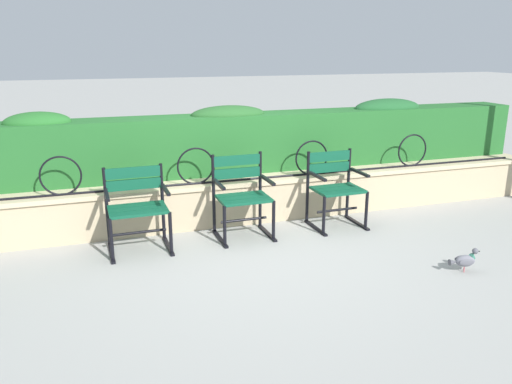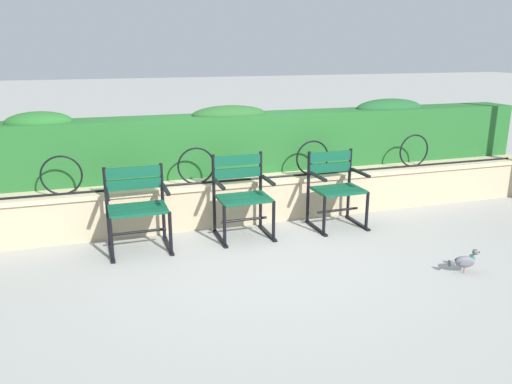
{
  "view_description": "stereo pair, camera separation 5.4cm",
  "coord_description": "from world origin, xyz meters",
  "px_view_note": "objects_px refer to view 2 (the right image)",
  "views": [
    {
      "loc": [
        -1.58,
        -4.67,
        2.0
      ],
      "look_at": [
        0.0,
        0.09,
        0.55
      ],
      "focal_mm": 35.39,
      "sensor_mm": 36.0,
      "label": 1
    },
    {
      "loc": [
        -1.52,
        -4.69,
        2.0
      ],
      "look_at": [
        0.0,
        0.09,
        0.55
      ],
      "focal_mm": 35.39,
      "sensor_mm": 36.0,
      "label": 2
    }
  ],
  "objects_px": {
    "park_chair_left": "(137,205)",
    "pigeon_near_chairs": "(465,261)",
    "park_chair_centre": "(242,194)",
    "park_chair_right": "(336,187)"
  },
  "relations": [
    {
      "from": "park_chair_right",
      "to": "pigeon_near_chairs",
      "type": "bearing_deg",
      "value": -70.12
    },
    {
      "from": "park_chair_centre",
      "to": "pigeon_near_chairs",
      "type": "distance_m",
      "value": 2.31
    },
    {
      "from": "park_chair_left",
      "to": "pigeon_near_chairs",
      "type": "distance_m",
      "value": 3.2
    },
    {
      "from": "park_chair_left",
      "to": "park_chair_right",
      "type": "height_order",
      "value": "park_chair_right"
    },
    {
      "from": "park_chair_left",
      "to": "park_chair_right",
      "type": "xyz_separation_m",
      "value": [
        2.23,
        0.03,
        0.0
      ]
    },
    {
      "from": "park_chair_left",
      "to": "pigeon_near_chairs",
      "type": "xyz_separation_m",
      "value": [
        2.79,
        -1.52,
        -0.35
      ]
    },
    {
      "from": "park_chair_left",
      "to": "pigeon_near_chairs",
      "type": "bearing_deg",
      "value": -28.56
    },
    {
      "from": "park_chair_left",
      "to": "park_chair_right",
      "type": "bearing_deg",
      "value": 0.69
    },
    {
      "from": "park_chair_centre",
      "to": "park_chair_right",
      "type": "xyz_separation_m",
      "value": [
        1.11,
        -0.01,
        -0.01
      ]
    },
    {
      "from": "park_chair_left",
      "to": "pigeon_near_chairs",
      "type": "relative_size",
      "value": 2.88
    }
  ]
}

